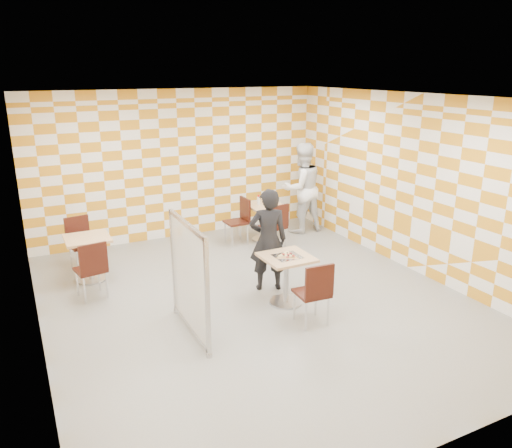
# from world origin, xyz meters

# --- Properties ---
(room_shell) EXTENTS (7.00, 7.00, 7.00)m
(room_shell) POSITION_xyz_m (0.00, 0.54, 1.50)
(room_shell) COLOR gray
(room_shell) RESTS_ON ground
(main_table) EXTENTS (0.70, 0.70, 0.75)m
(main_table) POSITION_xyz_m (0.37, -0.27, 0.51)
(main_table) COLOR #DCB176
(main_table) RESTS_ON ground
(second_table) EXTENTS (0.70, 0.70, 0.75)m
(second_table) POSITION_xyz_m (1.42, 2.46, 0.51)
(second_table) COLOR #DCB176
(second_table) RESTS_ON ground
(empty_table) EXTENTS (0.70, 0.70, 0.75)m
(empty_table) POSITION_xyz_m (-2.11, 1.93, 0.51)
(empty_table) COLOR #DCB176
(empty_table) RESTS_ON ground
(chair_main_front) EXTENTS (0.45, 0.46, 0.92)m
(chair_main_front) POSITION_xyz_m (0.36, -1.05, 0.54)
(chair_main_front) COLOR #34110A
(chair_main_front) RESTS_ON ground
(chair_second_front) EXTENTS (0.49, 0.49, 0.92)m
(chair_second_front) POSITION_xyz_m (1.33, 1.81, 0.54)
(chair_second_front) COLOR #34110A
(chair_second_front) RESTS_ON ground
(chair_second_side) EXTENTS (0.44, 0.43, 0.92)m
(chair_second_side) POSITION_xyz_m (0.90, 2.49, 0.54)
(chair_second_side) COLOR #34110A
(chair_second_side) RESTS_ON ground
(chair_empty_near) EXTENTS (0.49, 0.49, 0.92)m
(chair_empty_near) POSITION_xyz_m (-2.18, 1.14, 0.54)
(chair_empty_near) COLOR #34110A
(chair_empty_near) RESTS_ON ground
(chair_empty_far) EXTENTS (0.50, 0.50, 0.92)m
(chair_empty_far) POSITION_xyz_m (-2.15, 2.53, 0.54)
(chair_empty_far) COLOR #34110A
(chair_empty_far) RESTS_ON ground
(partition) EXTENTS (0.08, 1.38, 1.55)m
(partition) POSITION_xyz_m (-1.20, -0.48, 0.79)
(partition) COLOR white
(partition) RESTS_ON ground
(man_dark) EXTENTS (0.69, 0.56, 1.64)m
(man_dark) POSITION_xyz_m (0.37, 0.32, 0.82)
(man_dark) COLOR black
(man_dark) RESTS_ON ground
(man_white) EXTENTS (0.95, 0.75, 1.91)m
(man_white) POSITION_xyz_m (2.38, 2.62, 0.96)
(man_white) COLOR white
(man_white) RESTS_ON ground
(pizza_on_foil) EXTENTS (0.40, 0.40, 0.04)m
(pizza_on_foil) POSITION_xyz_m (0.37, -0.28, 0.77)
(pizza_on_foil) COLOR silver
(pizza_on_foil) RESTS_ON main_table
(sport_bottle) EXTENTS (0.06, 0.06, 0.20)m
(sport_bottle) POSITION_xyz_m (1.31, 2.51, 0.84)
(sport_bottle) COLOR white
(sport_bottle) RESTS_ON second_table
(soda_bottle) EXTENTS (0.07, 0.07, 0.23)m
(soda_bottle) POSITION_xyz_m (1.53, 2.55, 0.85)
(soda_bottle) COLOR black
(soda_bottle) RESTS_ON second_table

